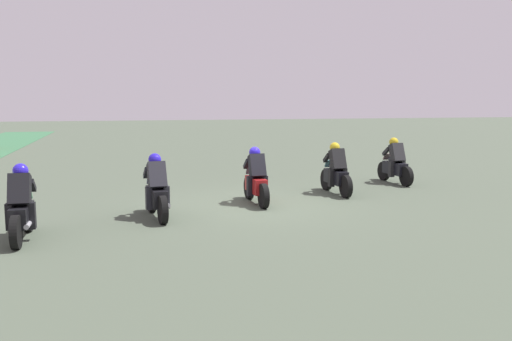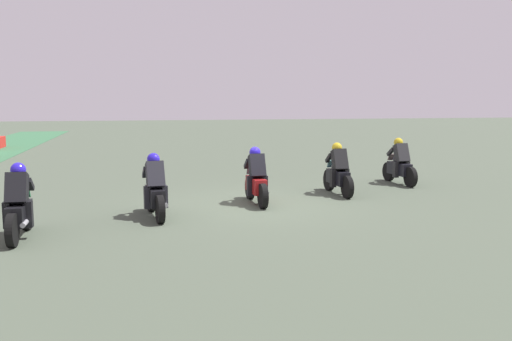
% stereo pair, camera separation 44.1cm
% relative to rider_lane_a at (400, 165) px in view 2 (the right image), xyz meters
% --- Properties ---
extents(ground_plane, '(120.00, 120.00, 0.00)m').
position_rel_rider_lane_a_xyz_m(ground_plane, '(-2.46, 5.39, -0.62)').
color(ground_plane, '#475242').
extents(rider_lane_a, '(2.04, 0.55, 1.51)m').
position_rel_rider_lane_a_xyz_m(rider_lane_a, '(0.00, 0.00, 0.00)').
color(rider_lane_a, black).
rests_on(rider_lane_a, ground_plane).
extents(rider_lane_b, '(2.04, 0.54, 1.51)m').
position_rel_rider_lane_a_xyz_m(rider_lane_b, '(-1.43, 2.67, 0.00)').
color(rider_lane_b, black).
rests_on(rider_lane_b, ground_plane).
extents(rider_lane_c, '(2.04, 0.55, 1.51)m').
position_rel_rider_lane_a_xyz_m(rider_lane_c, '(-2.34, 5.31, 0.00)').
color(rider_lane_c, black).
rests_on(rider_lane_c, ground_plane).
extents(rider_lane_d, '(2.04, 0.58, 1.51)m').
position_rel_rider_lane_a_xyz_m(rider_lane_d, '(-3.50, 7.99, 0.00)').
color(rider_lane_d, black).
rests_on(rider_lane_d, ground_plane).
extents(rider_lane_e, '(2.04, 0.54, 1.51)m').
position_rel_rider_lane_a_xyz_m(rider_lane_e, '(-4.92, 10.69, 0.00)').
color(rider_lane_e, black).
rests_on(rider_lane_e, ground_plane).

